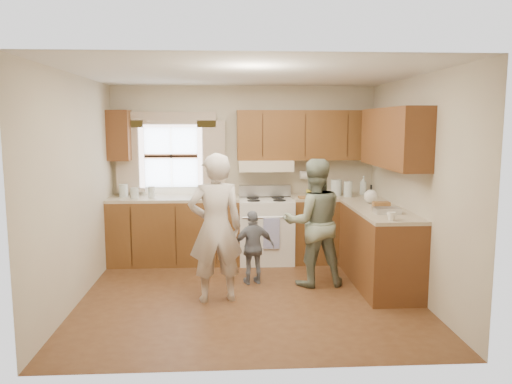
{
  "coord_description": "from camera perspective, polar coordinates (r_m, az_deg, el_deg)",
  "views": [
    {
      "loc": [
        -0.24,
        -5.52,
        1.97
      ],
      "look_at": [
        0.1,
        0.4,
        1.15
      ],
      "focal_mm": 35.0,
      "sensor_mm": 36.0,
      "label": 1
    }
  ],
  "objects": [
    {
      "name": "room",
      "position": [
        5.58,
        -0.79,
        0.45
      ],
      "size": [
        3.8,
        3.8,
        3.8
      ],
      "color": "#4E2C18",
      "rests_on": "ground"
    },
    {
      "name": "child",
      "position": [
        6.16,
        -0.29,
        -6.35
      ],
      "size": [
        0.57,
        0.35,
        0.91
      ],
      "primitive_type": "imported",
      "rotation": [
        0.0,
        0.0,
        3.39
      ],
      "color": "slate",
      "rests_on": "ground"
    },
    {
      "name": "woman_left",
      "position": [
        5.52,
        -4.64,
        -4.12
      ],
      "size": [
        0.66,
        0.49,
        1.65
      ],
      "primitive_type": "imported",
      "rotation": [
        0.0,
        0.0,
        3.31
      ],
      "color": "beige",
      "rests_on": "ground"
    },
    {
      "name": "kitchen_fixtures",
      "position": [
        6.75,
        4.02,
        -1.8
      ],
      "size": [
        3.8,
        2.25,
        2.15
      ],
      "color": "#41240D",
      "rests_on": "ground"
    },
    {
      "name": "stove",
      "position": [
        7.14,
        1.13,
        -4.28
      ],
      "size": [
        0.76,
        0.67,
        1.07
      ],
      "color": "silver",
      "rests_on": "ground"
    },
    {
      "name": "woman_right",
      "position": [
        6.1,
        6.61,
        -3.48
      ],
      "size": [
        0.81,
        0.66,
        1.55
      ],
      "primitive_type": "imported",
      "rotation": [
        0.0,
        0.0,
        3.24
      ],
      "color": "#29442C",
      "rests_on": "ground"
    }
  ]
}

